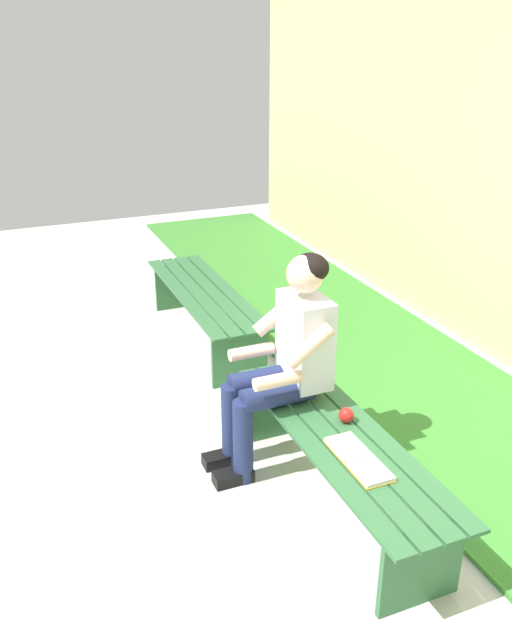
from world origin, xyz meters
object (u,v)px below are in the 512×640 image
Objects in this scene: person_seated at (285,356)px; apple at (346,415)px; book_open at (358,459)px; bench_far at (205,303)px; bench_near at (341,452)px.

person_seated is 0.46m from apple.
apple is (-0.37, -0.18, -0.21)m from person_seated.
apple reaches higher than book_open.
apple reaches higher than bench_far.
person_seated reaches higher than bench_far.
bench_near is at bearing -8.77° from book_open.
person_seated reaches higher than bench_near.
person_seated is at bearing 5.21° from book_open.
bench_near is 0.59m from person_seated.
bench_near and bench_far have the same top height.
book_open is at bearing -174.55° from person_seated.
bench_near is 0.25m from book_open.
bench_near is 2.15m from bench_far.
person_seated is 2.98× the size of book_open.
bench_near is at bearing 141.08° from apple.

